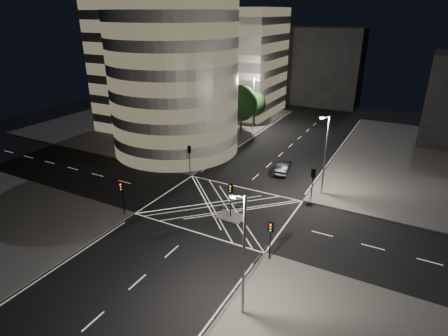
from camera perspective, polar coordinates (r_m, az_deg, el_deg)
The scene contains 24 objects.
ground at distance 44.43m, azimuth -0.41°, elevation -6.02°, with size 120.00×120.00×0.00m, color black.
sidewalk_far_left at distance 80.43m, azimuth -9.43°, elevation 7.10°, with size 42.00×42.00×0.15m, color #4B4947.
central_island at distance 42.42m, azimuth 1.00°, elevation -7.40°, with size 3.00×2.00×0.15m, color slate.
office_tower_curved at distance 66.55m, azimuth -8.69°, elevation 14.98°, with size 30.00×29.00×27.20m.
office_block_rear at distance 86.95m, azimuth 0.13°, elevation 16.01°, with size 24.00×16.00×22.00m, color gray.
building_far_end at distance 95.70m, azimuth 14.78°, elevation 14.62°, with size 18.00×8.00×18.00m, color black.
tree_a at distance 54.80m, azimuth -5.58°, elevation 4.63°, with size 4.95×4.95×7.13m.
tree_b at distance 59.62m, azimuth -2.38°, elevation 6.27°, with size 4.52×4.52×6.93m.
tree_c at distance 64.67m, azimuth 0.34°, elevation 7.55°, with size 4.55×4.55×6.87m.
tree_d at distance 69.52m, azimuth 2.69°, elevation 9.84°, with size 5.74×5.74×9.01m.
tree_e at distance 75.14m, azimuth 4.69°, elevation 9.72°, with size 4.40×4.40×6.90m.
traffic_signal_fl at distance 52.68m, azimuth -5.29°, elevation 2.14°, with size 0.55×0.22×4.00m.
traffic_signal_nl at distance 42.97m, azimuth -15.26°, elevation -3.57°, with size 0.55×0.22×4.00m.
traffic_signal_fr at distance 46.00m, azimuth 13.39°, elevation -1.58°, with size 0.55×0.22×4.00m.
traffic_signal_nr at distance 34.46m, azimuth 7.13°, elevation -9.87°, with size 0.55×0.22×4.00m.
traffic_signal_island at distance 41.07m, azimuth 1.02°, elevation -3.98°, with size 0.55×0.22×4.00m.
street_lamp_left_near at distance 56.33m, azimuth -3.02°, elevation 6.40°, with size 1.25×0.25×10.00m.
street_lamp_left_far at distance 71.82m, azimuth 4.52°, elevation 9.96°, with size 1.25×0.25×10.00m.
street_lamp_right_far at distance 46.89m, azimuth 15.16°, elevation 2.19°, with size 1.25×0.25×10.00m.
street_lamp_right_near at distance 27.26m, azimuth 2.94°, elevation -12.83°, with size 1.25×0.25×10.00m.
railing_near_right at distance 31.95m, azimuth 2.33°, elevation -17.64°, with size 0.06×11.70×1.10m, color slate.
railing_island_south at distance 41.42m, azimuth 0.43°, elevation -7.21°, with size 2.80×0.06×1.10m, color slate.
railing_island_north at distance 42.81m, azimuth 1.56°, elevation -6.15°, with size 2.80×0.06×1.10m, color slate.
sedan at distance 54.03m, azimuth 8.97°, elevation 0.11°, with size 1.75×5.01×1.65m, color black.
Camera 1 is at (18.71, -34.14, 21.41)m, focal length 30.00 mm.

